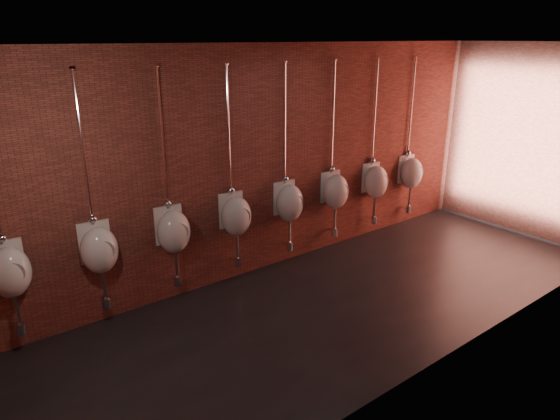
% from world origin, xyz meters
% --- Properties ---
extents(ground, '(8.50, 8.50, 0.00)m').
position_xyz_m(ground, '(0.00, 0.00, 0.00)').
color(ground, black).
rests_on(ground, ground).
extents(room_shell, '(8.54, 3.04, 3.22)m').
position_xyz_m(room_shell, '(0.00, 0.00, 2.01)').
color(room_shell, black).
rests_on(room_shell, ground).
extents(urinal_0, '(0.46, 0.42, 2.72)m').
position_xyz_m(urinal_0, '(-3.51, 1.35, 0.99)').
color(urinal_0, silver).
rests_on(urinal_0, ground).
extents(urinal_1, '(0.46, 0.42, 2.72)m').
position_xyz_m(urinal_1, '(-2.59, 1.35, 0.99)').
color(urinal_1, silver).
rests_on(urinal_1, ground).
extents(urinal_2, '(0.46, 0.42, 2.72)m').
position_xyz_m(urinal_2, '(-1.66, 1.35, 0.99)').
color(urinal_2, silver).
rests_on(urinal_2, ground).
extents(urinal_3, '(0.46, 0.42, 2.72)m').
position_xyz_m(urinal_3, '(-0.74, 1.35, 0.99)').
color(urinal_3, silver).
rests_on(urinal_3, ground).
extents(urinal_4, '(0.46, 0.42, 2.72)m').
position_xyz_m(urinal_4, '(0.19, 1.35, 0.99)').
color(urinal_4, silver).
rests_on(urinal_4, ground).
extents(urinal_5, '(0.46, 0.42, 2.72)m').
position_xyz_m(urinal_5, '(1.11, 1.35, 0.99)').
color(urinal_5, silver).
rests_on(urinal_5, ground).
extents(urinal_6, '(0.46, 0.42, 2.72)m').
position_xyz_m(urinal_6, '(2.03, 1.35, 0.99)').
color(urinal_6, silver).
rests_on(urinal_6, ground).
extents(urinal_7, '(0.46, 0.42, 2.72)m').
position_xyz_m(urinal_7, '(2.96, 1.35, 0.99)').
color(urinal_7, silver).
rests_on(urinal_7, ground).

